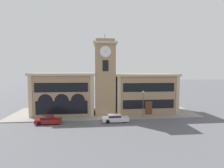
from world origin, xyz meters
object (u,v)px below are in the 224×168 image
object	(u,v)px
street_lamp	(143,100)
parked_car_near	(48,120)
parked_car_mid	(115,118)
bollard	(51,118)

from	to	relation	value
street_lamp	parked_car_near	bearing A→B (deg)	-173.82
parked_car_near	parked_car_mid	size ratio (longest dim) A/B	0.91
bollard	street_lamp	bearing A→B (deg)	0.51
parked_car_near	bollard	bearing A→B (deg)	86.63
bollard	parked_car_near	bearing A→B (deg)	-93.16
parked_car_near	parked_car_mid	xyz separation A→B (m)	(11.88, -0.00, 0.01)
parked_car_near	street_lamp	xyz separation A→B (m)	(17.60, 1.91, 2.96)
parked_car_mid	bollard	size ratio (longest dim) A/B	4.51
street_lamp	bollard	xyz separation A→B (m)	(-17.50, -0.15, -3.00)
parked_car_mid	bollard	bearing A→B (deg)	171.34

